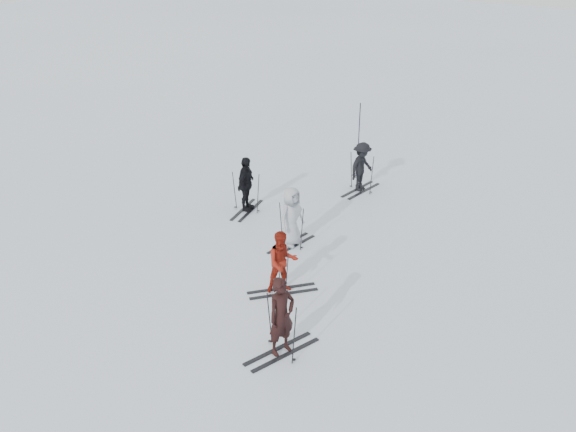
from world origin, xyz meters
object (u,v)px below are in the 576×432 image
object	(u,v)px
skier_red	(282,263)
piste_marker	(359,124)
skier_uphill_far	(362,167)
skier_near_dark	(282,317)
skier_grey	(291,217)
skier_uphill_left	(246,185)

from	to	relation	value
skier_red	piste_marker	world-z (taller)	piste_marker
skier_red	piste_marker	xyz separation A→B (m)	(-4.59, 10.81, 0.08)
skier_uphill_far	skier_red	bearing A→B (deg)	-161.76
skier_near_dark	piste_marker	xyz separation A→B (m)	(-6.11, 12.75, -0.01)
skier_grey	piste_marker	size ratio (longest dim) A/B	0.97
skier_near_dark	skier_red	bearing A→B (deg)	50.85
skier_grey	piste_marker	bearing A→B (deg)	23.74
skier_uphill_far	piste_marker	world-z (taller)	piste_marker
skier_uphill_far	piste_marker	bearing A→B (deg)	35.25
skier_red	skier_uphill_far	bearing A→B (deg)	52.78
skier_red	skier_uphill_left	size ratio (longest dim) A/B	0.92
skier_grey	piste_marker	world-z (taller)	piste_marker
skier_red	skier_near_dark	bearing A→B (deg)	-105.28
skier_red	piste_marker	size ratio (longest dim) A/B	0.91
skier_uphill_left	skier_red	bearing A→B (deg)	-145.69
skier_uphill_left	piste_marker	xyz separation A→B (m)	(-0.66, 7.68, 0.01)
skier_near_dark	piste_marker	world-z (taller)	skier_near_dark
skier_uphill_left	piste_marker	distance (m)	7.71
piste_marker	skier_red	bearing A→B (deg)	-66.97
skier_near_dark	skier_uphill_far	xyz separation A→B (m)	(-3.47, 8.70, -0.05)
skier_red	skier_uphill_left	bearing A→B (deg)	88.18
skier_near_dark	piste_marker	size ratio (longest dim) A/B	1.01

